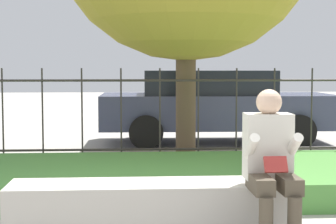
{
  "coord_description": "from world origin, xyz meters",
  "views": [
    {
      "loc": [
        0.15,
        -4.71,
        1.46
      ],
      "look_at": [
        0.68,
        3.48,
        0.83
      ],
      "focal_mm": 60.0,
      "sensor_mm": 36.0,
      "label": 1
    }
  ],
  "objects": [
    {
      "name": "person_seated_reader",
      "position": [
        1.27,
        -0.3,
        0.72
      ],
      "size": [
        0.42,
        0.73,
        1.29
      ],
      "color": "black",
      "rests_on": "ground_plane"
    },
    {
      "name": "iron_fence",
      "position": [
        -0.0,
        3.36,
        0.77
      ],
      "size": [
        8.38,
        0.03,
        1.47
      ],
      "color": "#332D28",
      "rests_on": "ground_plane"
    },
    {
      "name": "grass_berm",
      "position": [
        0.0,
        1.87,
        0.15
      ],
      "size": [
        10.38,
        2.35,
        0.3
      ],
      "color": "#4C893D",
      "rests_on": "ground_plane"
    },
    {
      "name": "stone_bench",
      "position": [
        0.29,
        0.0,
        0.22
      ],
      "size": [
        2.37,
        0.53,
        0.49
      ],
      "color": "#ADA89E",
      "rests_on": "ground_plane"
    },
    {
      "name": "car_parked_center",
      "position": [
        1.78,
        6.24,
        0.76
      ],
      "size": [
        4.55,
        2.03,
        1.42
      ],
      "rotation": [
        0.0,
        0.0,
        -0.02
      ],
      "color": "#383D56",
      "rests_on": "ground_plane"
    }
  ]
}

